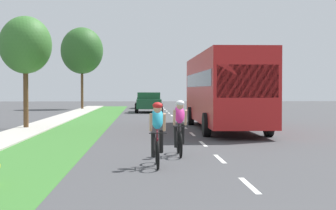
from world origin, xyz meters
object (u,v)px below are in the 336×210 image
at_px(pickup_dark_green, 149,102).
at_px(bus_red, 223,87).
at_px(cyclist_trailing, 180,127).
at_px(street_tree_near, 25,45).
at_px(street_tree_far, 82,51).
at_px(cyclist_lead, 157,134).
at_px(sedan_white, 146,101).

bearing_deg(pickup_dark_green, bus_red, -80.12).
bearing_deg(cyclist_trailing, pickup_dark_green, 91.11).
distance_m(street_tree_near, street_tree_far, 25.03).
xyz_separation_m(cyclist_lead, street_tree_near, (-5.99, 13.11, 3.19)).
distance_m(pickup_dark_green, street_tree_far, 10.64).
bearing_deg(cyclist_lead, bus_red, 73.97).
distance_m(bus_red, street_tree_near, 9.70).
xyz_separation_m(sedan_white, street_tree_near, (-6.01, -27.24, 3.23)).
relative_size(bus_red, sedan_white, 2.70).
distance_m(pickup_dark_green, sedan_white, 9.48).
bearing_deg(pickup_dark_green, cyclist_lead, -90.24).
relative_size(cyclist_lead, street_tree_far, 0.22).
distance_m(cyclist_lead, sedan_white, 40.35).
bearing_deg(street_tree_near, bus_red, -7.14).
height_order(cyclist_trailing, street_tree_near, street_tree_near).
height_order(pickup_dark_green, street_tree_far, street_tree_far).
bearing_deg(street_tree_near, street_tree_far, 90.27).
relative_size(cyclist_lead, pickup_dark_green, 0.34).
bearing_deg(cyclist_trailing, street_tree_far, 100.70).
xyz_separation_m(cyclist_lead, bus_red, (3.43, 11.93, 1.17)).
distance_m(sedan_white, street_tree_far, 8.09).
relative_size(cyclist_lead, cyclist_trailing, 1.00).
bearing_deg(sedan_white, cyclist_trailing, -89.00).
height_order(cyclist_lead, pickup_dark_green, pickup_dark_green).
bearing_deg(street_tree_far, pickup_dark_green, -49.19).
distance_m(cyclist_lead, bus_red, 12.47).
relative_size(pickup_dark_green, sedan_white, 1.19).
relative_size(street_tree_near, street_tree_far, 0.70).
relative_size(cyclist_lead, bus_red, 0.15).
relative_size(cyclist_trailing, street_tree_far, 0.22).
relative_size(bus_red, pickup_dark_green, 2.27).
bearing_deg(cyclist_lead, street_tree_near, 114.55).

